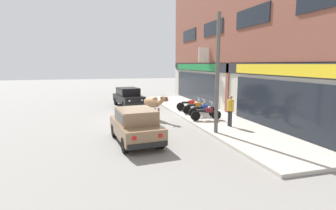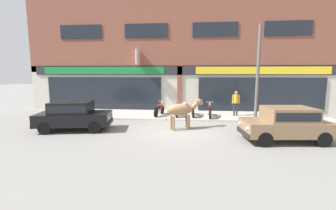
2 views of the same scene
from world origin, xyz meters
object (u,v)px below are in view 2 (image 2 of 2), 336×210
at_px(motorcycle_3, 210,111).
at_px(car_1, 73,114).
at_px(motorcycle_0, 159,109).
at_px(cow, 182,110).
at_px(motorcycle_1, 176,110).
at_px(pedestrian, 236,101).
at_px(car_0, 286,123).
at_px(motorcycle_2, 192,110).
at_px(utility_pole, 258,73).

bearing_deg(motorcycle_3, car_1, -153.57).
distance_m(car_1, motorcycle_0, 5.36).
bearing_deg(cow, motorcycle_1, 99.49).
distance_m(car_1, pedestrian, 9.68).
height_order(motorcycle_1, pedestrian, pedestrian).
bearing_deg(motorcycle_1, car_0, -43.59).
relative_size(motorcycle_2, motorcycle_3, 1.00).
xyz_separation_m(cow, motorcycle_2, (0.58, 2.97, -0.49)).
relative_size(cow, car_0, 0.52).
bearing_deg(pedestrian, motorcycle_2, -173.21).
bearing_deg(motorcycle_2, pedestrian, 6.79).
relative_size(car_1, motorcycle_3, 2.09).
height_order(motorcycle_2, pedestrian, pedestrian).
xyz_separation_m(cow, motorcycle_1, (-0.49, 2.95, -0.49)).
relative_size(car_0, motorcycle_3, 2.05).
height_order(motorcycle_0, utility_pole, utility_pole).
bearing_deg(pedestrian, motorcycle_1, -174.79).
bearing_deg(cow, utility_pole, 25.84).
distance_m(cow, utility_pole, 5.09).
relative_size(car_0, utility_pole, 0.68).
bearing_deg(motorcycle_3, car_0, -58.23).
height_order(car_0, pedestrian, pedestrian).
xyz_separation_m(car_1, utility_pole, (9.68, 2.85, 2.04)).
bearing_deg(motorcycle_1, motorcycle_2, 1.07).
bearing_deg(utility_pole, motorcycle_2, 166.27).
distance_m(car_0, motorcycle_3, 5.27).
xyz_separation_m(car_0, motorcycle_0, (-6.00, 4.68, -0.30)).
bearing_deg(utility_pole, motorcycle_1, 169.51).
bearing_deg(utility_pole, car_0, -87.53).
height_order(car_1, motorcycle_3, car_1).
bearing_deg(motorcycle_2, motorcycle_3, -12.28).
xyz_separation_m(cow, pedestrian, (3.36, 3.30, 0.11)).
xyz_separation_m(car_0, pedestrian, (-1.07, 5.04, 0.30)).
bearing_deg(motorcycle_3, pedestrian, 18.52).
xyz_separation_m(cow, car_0, (4.43, -1.74, -0.19)).
relative_size(car_1, utility_pole, 0.70).
bearing_deg(motorcycle_3, cow, -121.33).
relative_size(motorcycle_2, pedestrian, 1.13).
bearing_deg(motorcycle_1, pedestrian, 5.21).
relative_size(motorcycle_0, pedestrian, 1.12).
bearing_deg(car_1, motorcycle_2, 32.08).
distance_m(motorcycle_3, utility_pole, 3.56).
bearing_deg(car_1, motorcycle_3, 26.43).
distance_m(cow, motorcycle_0, 3.37).
bearing_deg(car_1, motorcycle_1, 37.19).
distance_m(cow, car_1, 5.47).
distance_m(car_0, motorcycle_1, 6.80).
distance_m(motorcycle_3, pedestrian, 1.88).
relative_size(car_0, car_1, 0.98).
bearing_deg(pedestrian, cow, -135.50).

